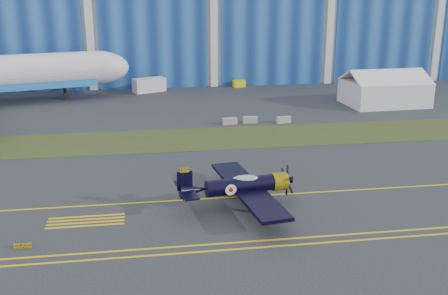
{
  "coord_description": "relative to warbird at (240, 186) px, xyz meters",
  "views": [
    {
      "loc": [
        -12.98,
        -47.18,
        17.65
      ],
      "look_at": [
        -5.43,
        1.85,
        2.51
      ],
      "focal_mm": 42.0,
      "sensor_mm": 36.0,
      "label": 1
    }
  ],
  "objects": [
    {
      "name": "ground",
      "position": [
        5.43,
        7.15,
        -1.91
      ],
      "size": [
        260.0,
        260.0,
        0.0
      ],
      "primitive_type": "plane",
      "color": "#2F3339",
      "rests_on": "ground"
    },
    {
      "name": "grass_median",
      "position": [
        5.43,
        21.15,
        -1.89
      ],
      "size": [
        260.0,
        10.0,
        0.02
      ],
      "primitive_type": "cube",
      "color": "#475128",
      "rests_on": "ground"
    },
    {
      "name": "hangar",
      "position": [
        5.43,
        78.94,
        13.05
      ],
      "size": [
        220.0,
        45.7,
        30.0
      ],
      "color": "silver",
      "rests_on": "ground"
    },
    {
      "name": "taxiway_centreline",
      "position": [
        5.43,
        2.15,
        -1.9
      ],
      "size": [
        200.0,
        0.2,
        0.02
      ],
      "primitive_type": "cube",
      "color": "yellow",
      "rests_on": "ground"
    },
    {
      "name": "edge_line_near",
      "position": [
        5.43,
        -7.35,
        -1.9
      ],
      "size": [
        80.0,
        0.2,
        0.02
      ],
      "primitive_type": "cube",
      "color": "yellow",
      "rests_on": "ground"
    },
    {
      "name": "edge_line_far",
      "position": [
        5.43,
        -6.35,
        -1.9
      ],
      "size": [
        80.0,
        0.2,
        0.02
      ],
      "primitive_type": "cube",
      "color": "yellow",
      "rests_on": "ground"
    },
    {
      "name": "hold_short_ladder",
      "position": [
        -12.57,
        -0.95,
        -1.9
      ],
      "size": [
        6.0,
        2.4,
        0.02
      ],
      "primitive_type": null,
      "color": "yellow",
      "rests_on": "ground"
    },
    {
      "name": "guard_board_left",
      "position": [
        -16.57,
        -4.85,
        -1.74
      ],
      "size": [
        1.2,
        0.15,
        0.35
      ],
      "primitive_type": "cube",
      "color": "yellow",
      "rests_on": "ground"
    },
    {
      "name": "warbird",
      "position": [
        0.0,
        0.0,
        0.0
      ],
      "size": [
        12.92,
        14.88,
        3.99
      ],
      "rotation": [
        0.0,
        0.0,
        0.14
      ],
      "color": "black",
      "rests_on": "ground"
    },
    {
      "name": "tent",
      "position": [
        29.72,
        36.36,
        0.92
      ],
      "size": [
        12.58,
        9.49,
        5.65
      ],
      "rotation": [
        0.0,
        0.0,
        0.05
      ],
      "color": "white",
      "rests_on": "ground"
    },
    {
      "name": "shipping_container",
      "position": [
        -6.68,
        52.69,
        -0.69
      ],
      "size": [
        6.06,
        4.41,
        2.44
      ],
      "primitive_type": "cube",
      "rotation": [
        0.0,
        0.0,
        0.43
      ],
      "color": "silver",
      "rests_on": "ground"
    },
    {
      "name": "tug",
      "position": [
        9.9,
        54.89,
        -1.28
      ],
      "size": [
        2.32,
        1.62,
        1.26
      ],
      "primitive_type": "cube",
      "rotation": [
        0.0,
        0.0,
        0.13
      ],
      "color": "yellow",
      "rests_on": "ground"
    },
    {
      "name": "barrier_a",
      "position": [
        3.67,
        27.68,
        -1.46
      ],
      "size": [
        2.07,
        0.9,
        0.9
      ],
      "primitive_type": "cube",
      "rotation": [
        0.0,
        0.0,
        0.15
      ],
      "color": "gray",
      "rests_on": "ground"
    },
    {
      "name": "barrier_b",
      "position": [
        6.54,
        27.95,
        -1.46
      ],
      "size": [
        2.06,
        0.83,
        0.9
      ],
      "primitive_type": "cube",
      "rotation": [
        0.0,
        0.0,
        -0.12
      ],
      "color": "gray",
      "rests_on": "ground"
    },
    {
      "name": "barrier_c",
      "position": [
        11.02,
        27.24,
        -1.46
      ],
      "size": [
        2.06,
        0.88,
        0.9
      ],
      "primitive_type": "cube",
      "rotation": [
        0.0,
        0.0,
        0.14
      ],
      "color": "gray",
      "rests_on": "ground"
    }
  ]
}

